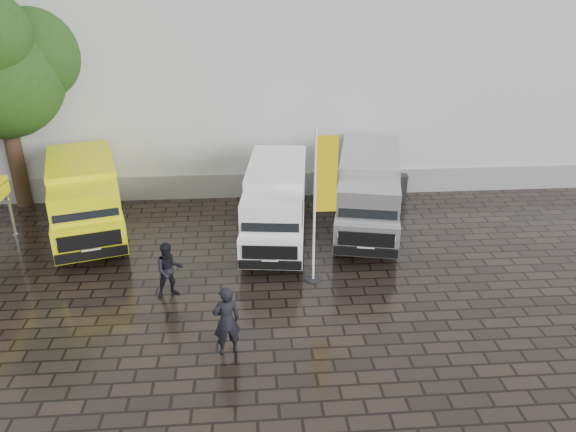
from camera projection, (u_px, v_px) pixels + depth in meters
The scene contains 10 objects.
ground at pixel (318, 297), 16.18m from camera, with size 120.00×120.00×0.00m, color black.
exhibition_hall at pixel (320, 25), 28.45m from camera, with size 44.00×16.00×12.00m, color silver.
hall_plinth at pixel (342, 183), 23.36m from camera, with size 44.00×0.15×1.00m, color gray.
van_yellow at pixel (85, 201), 19.38m from camera, with size 2.19×5.69×2.63m, color #DEE00B, non-canonical shape.
van_white at pixel (276, 206), 19.14m from camera, with size 1.94×5.82×2.52m, color white, non-canonical shape.
van_silver at pixel (368, 194), 19.94m from camera, with size 2.04×6.13×2.66m, color #ADAEB2, non-canonical shape.
flagpole at pixel (321, 200), 16.04m from camera, with size 0.88×0.50×4.71m.
wheelie_bin at pixel (399, 187), 22.93m from camera, with size 0.60×0.60×1.00m, color black.
person_front at pixel (226, 321), 13.50m from camera, with size 0.67×0.44×1.85m, color black.
person_tent at pixel (169, 270), 15.95m from camera, with size 0.81×0.63×1.66m, color black.
Camera 1 is at (-1.93, -13.72, 8.72)m, focal length 35.00 mm.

